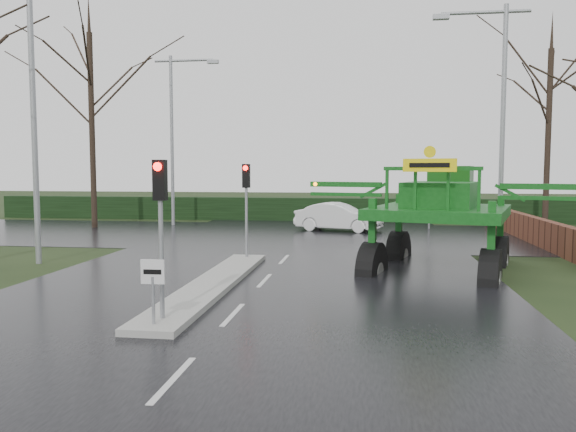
# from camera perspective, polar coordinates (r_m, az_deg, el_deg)

# --- Properties ---
(ground) EXTENTS (140.00, 140.00, 0.00)m
(ground) POSITION_cam_1_polar(r_m,az_deg,el_deg) (13.04, -5.60, -10.03)
(ground) COLOR black
(ground) RESTS_ON ground
(road_main) EXTENTS (14.00, 80.00, 0.02)m
(road_main) POSITION_cam_1_polar(r_m,az_deg,el_deg) (22.70, 0.34, -3.68)
(road_main) COLOR black
(road_main) RESTS_ON ground
(road_cross) EXTENTS (80.00, 12.00, 0.02)m
(road_cross) POSITION_cam_1_polar(r_m,az_deg,el_deg) (28.61, 1.93, -1.94)
(road_cross) COLOR black
(road_cross) RESTS_ON ground
(median_island) EXTENTS (1.20, 10.00, 0.16)m
(median_island) POSITION_cam_1_polar(r_m,az_deg,el_deg) (16.17, -7.60, -6.85)
(median_island) COLOR gray
(median_island) RESTS_ON ground
(hedge_row) EXTENTS (44.00, 0.90, 1.50)m
(hedge_row) POSITION_cam_1_polar(r_m,az_deg,el_deg) (36.47, 3.26, 0.66)
(hedge_row) COLOR black
(hedge_row) RESTS_ON ground
(brick_wall) EXTENTS (0.40, 20.00, 1.20)m
(brick_wall) POSITION_cam_1_polar(r_m,az_deg,el_deg) (29.37, 22.77, -0.97)
(brick_wall) COLOR #592D1E
(brick_wall) RESTS_ON ground
(keep_left_sign) EXTENTS (0.50, 0.07, 1.35)m
(keep_left_sign) POSITION_cam_1_polar(r_m,az_deg,el_deg) (11.80, -13.56, -6.45)
(keep_left_sign) COLOR gray
(keep_left_sign) RESTS_ON ground
(traffic_signal_near) EXTENTS (0.26, 0.33, 3.52)m
(traffic_signal_near) POSITION_cam_1_polar(r_m,az_deg,el_deg) (12.06, -12.85, 1.15)
(traffic_signal_near) COLOR gray
(traffic_signal_near) RESTS_ON ground
(traffic_signal_mid) EXTENTS (0.26, 0.33, 3.52)m
(traffic_signal_mid) POSITION_cam_1_polar(r_m,az_deg,el_deg) (20.22, -4.26, 2.64)
(traffic_signal_mid) COLOR gray
(traffic_signal_mid) RESTS_ON ground
(traffic_signal_far) EXTENTS (0.26, 0.33, 3.52)m
(traffic_signal_far) POSITION_cam_1_polar(r_m,az_deg,el_deg) (32.47, 14.21, 3.28)
(traffic_signal_far) COLOR gray
(traffic_signal_far) RESTS_ON ground
(street_light_left_near) EXTENTS (3.85, 0.30, 10.00)m
(street_light_left_near) POSITION_cam_1_polar(r_m,az_deg,el_deg) (21.58, -23.81, 11.44)
(street_light_left_near) COLOR gray
(street_light_left_near) RESTS_ON ground
(street_light_right) EXTENTS (3.85, 0.30, 10.00)m
(street_light_right) POSITION_cam_1_polar(r_m,az_deg,el_deg) (24.96, 20.34, 10.57)
(street_light_right) COLOR gray
(street_light_right) RESTS_ON ground
(street_light_left_far) EXTENTS (3.85, 0.30, 10.00)m
(street_light_left_far) POSITION_cam_1_polar(r_m,az_deg,el_deg) (34.25, -11.25, 9.10)
(street_light_left_far) COLOR gray
(street_light_left_far) RESTS_ON ground
(tree_left_far) EXTENTS (7.70, 7.70, 13.26)m
(tree_left_far) POSITION_cam_1_polar(r_m,az_deg,el_deg) (34.21, -19.36, 10.88)
(tree_left_far) COLOR black
(tree_left_far) RESTS_ON ground
(tree_right_far) EXTENTS (7.00, 7.00, 12.05)m
(tree_right_far) POSITION_cam_1_polar(r_m,az_deg,el_deg) (34.88, 24.99, 9.50)
(tree_right_far) COLOR black
(tree_right_far) RESTS_ON ground
(crop_sprayer) EXTENTS (8.69, 6.56, 5.04)m
(crop_sprayer) POSITION_cam_1_polar(r_m,az_deg,el_deg) (18.35, 8.82, 1.74)
(crop_sprayer) COLOR black
(crop_sprayer) RESTS_ON ground
(white_sedan) EXTENTS (4.86, 2.69, 1.52)m
(white_sedan) POSITION_cam_1_polar(r_m,az_deg,el_deg) (30.54, 5.12, -1.55)
(white_sedan) COLOR white
(white_sedan) RESTS_ON ground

